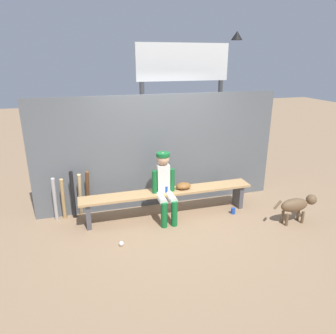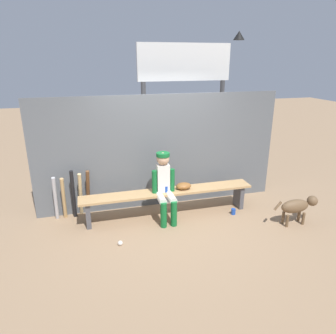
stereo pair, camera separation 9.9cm
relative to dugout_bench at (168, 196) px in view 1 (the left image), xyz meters
The scene contains 15 objects.
ground_plane 0.39m from the dugout_bench, ahead, with size 30.00×30.00×0.00m, color #937556.
chainlink_fence 0.85m from the dugout_bench, 90.00° to the left, with size 4.64×0.03×2.14m, color #595E63.
dugout_bench is the anchor object (origin of this frame).
player_seated 0.31m from the dugout_bench, 128.03° to the right, with size 0.41×0.55×1.21m.
baseball_glove 0.33m from the dugout_bench, ahead, with size 0.28×0.20×0.12m, color brown.
bat_wood_dark 1.45m from the dugout_bench, 162.62° to the left, with size 0.06×0.06×0.90m, color brown.
bat_wood_natural 1.57m from the dugout_bench, 164.97° to the left, with size 0.06×0.06×0.86m, color tan.
bat_aluminum_black 1.68m from the dugout_bench, 167.73° to the left, with size 0.06×0.06×0.92m, color black.
bat_wood_tan 1.84m from the dugout_bench, 168.88° to the left, with size 0.06×0.06×0.81m, color tan.
bat_aluminum_silver 1.98m from the dugout_bench, 169.53° to the left, with size 0.06×0.06×0.83m, color #B7B7BC.
baseball 1.27m from the dugout_bench, 142.33° to the right, with size 0.07×0.07×0.07m, color white.
cup_on_ground 1.26m from the dugout_bench, 13.17° to the right, with size 0.08×0.08×0.11m, color #1E47AD.
cup_on_bench 0.16m from the dugout_bench, 144.77° to the right, with size 0.08×0.08×0.11m, color #1E47AD.
scoreboard 2.63m from the dugout_bench, 61.64° to the left, with size 2.29×0.27×3.28m.
dog 2.25m from the dugout_bench, 22.80° to the right, with size 0.84×0.20×0.49m.
Camera 1 is at (-1.44, -4.93, 2.73)m, focal length 33.38 mm.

